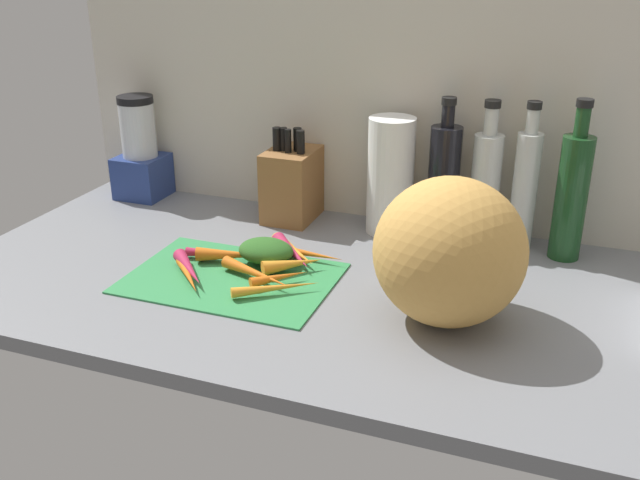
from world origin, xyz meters
TOP-DOWN VIEW (x-y plane):
  - ground_plane at (0.00, 0.00)cm, footprint 170.00×80.00cm
  - wall_back at (0.00, 38.50)cm, footprint 170.00×3.00cm
  - cutting_board at (-24.65, -6.27)cm, footprint 41.10×29.04cm
  - carrot_0 at (-32.61, -9.07)cm, footprint 12.46×12.35cm
  - carrot_1 at (-27.26, -0.09)cm, footprint 15.84×7.58cm
  - carrot_2 at (-31.73, -11.09)cm, footprint 11.37×12.46cm
  - carrot_3 at (-16.17, 5.34)cm, footprint 13.59×13.57cm
  - carrot_4 at (-13.65, 6.73)cm, footprint 16.90×3.13cm
  - carrot_5 at (-13.92, -0.32)cm, footprint 11.57×10.43cm
  - carrot_6 at (-19.18, -6.14)cm, footprint 17.36×8.28cm
  - carrot_7 at (-32.61, -0.31)cm, footprint 11.04×4.16cm
  - carrot_8 at (-16.26, 6.56)cm, footprint 13.98×12.08cm
  - carrot_9 at (-13.24, -10.07)cm, footprint 15.16×11.50cm
  - carrot_10 at (-14.42, -5.76)cm, footprint 9.89×9.94cm
  - carrot_greens_pile at (-20.76, 2.15)cm, footprint 11.82×9.09cm
  - winter_squash at (18.82, -7.43)cm, footprint 26.76×26.55cm
  - knife_block at (-26.04, 29.33)cm, footprint 11.15×14.84cm
  - blender_appliance at (-69.15, 30.62)cm, footprint 11.96×11.96cm
  - paper_towel_roll at (-1.77, 29.50)cm, footprint 10.60×10.60cm
  - bottle_0 at (10.23, 30.35)cm, footprint 7.03×7.03cm
  - bottle_1 at (19.30, 31.35)cm, footprint 6.44×6.44cm
  - bottle_2 at (27.81, 30.66)cm, footprint 5.40×5.40cm
  - bottle_3 at (37.46, 28.40)cm, footprint 6.63×6.63cm

SIDE VIEW (x-z plane):
  - ground_plane at x=0.00cm, z-range -3.00..0.00cm
  - cutting_board at x=-24.65cm, z-range 0.00..0.80cm
  - carrot_7 at x=-32.61cm, z-range 0.80..2.83cm
  - carrot_9 at x=-13.24cm, z-range 0.80..2.85cm
  - carrot_2 at x=-31.73cm, z-range 0.80..2.87cm
  - carrot_10 at x=-14.42cm, z-range 0.80..2.93cm
  - carrot_4 at x=-13.65cm, z-range 0.80..3.07cm
  - carrot_6 at x=-19.18cm, z-range 0.80..3.34cm
  - carrot_8 at x=-16.26cm, z-range 0.80..3.62cm
  - carrot_0 at x=-32.61cm, z-range 0.80..3.67cm
  - carrot_1 at x=-27.26cm, z-range 0.80..3.78cm
  - carrot_5 at x=-13.92cm, z-range 0.80..3.86cm
  - carrot_3 at x=-16.17cm, z-range 0.80..3.89cm
  - carrot_greens_pile at x=-20.76cm, z-range 0.80..5.80cm
  - knife_block at x=-26.04cm, z-range -2.38..20.27cm
  - blender_appliance at x=-69.15cm, z-range -1.87..24.80cm
  - winter_squash at x=18.82cm, z-range 0.00..26.48cm
  - bottle_1 at x=19.30cm, z-range -2.69..29.35cm
  - paper_towel_roll at x=-1.77cm, z-range 0.00..26.89cm
  - bottle_0 at x=10.23cm, z-range -2.53..29.63cm
  - bottle_2 at x=27.81cm, z-range -2.33..30.20cm
  - bottle_3 at x=37.46cm, z-range -2.83..31.35cm
  - wall_back at x=0.00cm, z-range 0.00..60.00cm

